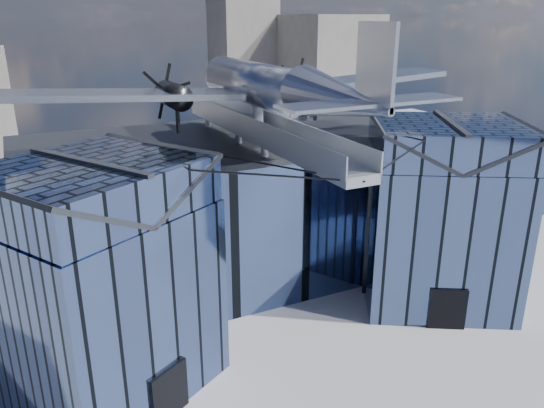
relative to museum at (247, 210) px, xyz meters
name	(u,v)px	position (x,y,z in m)	size (l,w,h in m)	color
ground_plane	(286,325)	(0.00, -5.82, -5.54)	(120.00, 120.00, 0.00)	#939397
museum	(247,210)	(0.00, 0.00, 0.00)	(32.88, 24.50, 17.60)	#415584
bg_towers	(126,76)	(1.45, 44.67, 4.47)	(77.00, 24.50, 26.00)	slate
tree_plaza_e	(525,201)	(23.04, -3.25, -1.81)	(4.38, 4.38, 5.50)	#382316
tree_side_e	(425,180)	(20.25, 5.42, -2.11)	(4.09, 4.09, 5.06)	#382316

